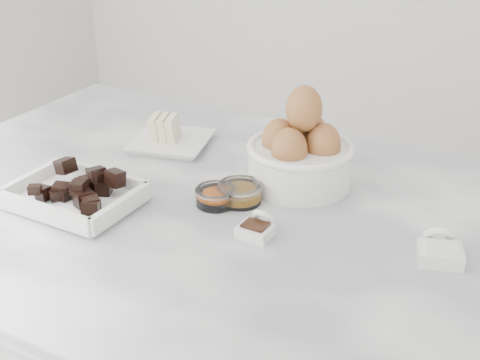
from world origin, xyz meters
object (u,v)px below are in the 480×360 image
(vanilla_spoon, at_px, (257,227))
(salt_spoon, at_px, (440,249))
(chocolate_dish, at_px, (74,192))
(butter_plate, at_px, (170,136))
(zest_bowl, at_px, (216,196))
(honey_bowl, at_px, (240,192))
(egg_bowl, at_px, (300,153))
(sugar_ramekin, at_px, (308,165))

(vanilla_spoon, bearing_deg, salt_spoon, 14.84)
(salt_spoon, bearing_deg, chocolate_dish, -167.16)
(butter_plate, xyz_separation_m, salt_spoon, (0.57, -0.15, -0.00))
(butter_plate, relative_size, zest_bowl, 2.54)
(butter_plate, height_order, salt_spoon, butter_plate)
(butter_plate, distance_m, vanilla_spoon, 0.38)
(salt_spoon, bearing_deg, vanilla_spoon, -165.16)
(chocolate_dish, relative_size, zest_bowl, 2.98)
(honey_bowl, height_order, zest_bowl, honey_bowl)
(zest_bowl, relative_size, salt_spoon, 0.77)
(zest_bowl, relative_size, vanilla_spoon, 1.11)
(egg_bowl, relative_size, salt_spoon, 2.10)
(zest_bowl, bearing_deg, butter_plate, 140.63)
(egg_bowl, bearing_deg, zest_bowl, -122.81)
(butter_plate, bearing_deg, sugar_ramekin, -2.43)
(butter_plate, xyz_separation_m, vanilla_spoon, (0.31, -0.22, -0.01))
(honey_bowl, height_order, vanilla_spoon, vanilla_spoon)
(chocolate_dish, height_order, sugar_ramekin, same)
(sugar_ramekin, bearing_deg, salt_spoon, -27.74)
(butter_plate, bearing_deg, chocolate_dish, -89.32)
(zest_bowl, bearing_deg, sugar_ramekin, 58.50)
(chocolate_dish, relative_size, butter_plate, 1.17)
(butter_plate, relative_size, salt_spoon, 1.97)
(chocolate_dish, xyz_separation_m, butter_plate, (-0.00, 0.28, -0.00))
(butter_plate, xyz_separation_m, sugar_ramekin, (0.30, -0.01, 0.01))
(sugar_ramekin, height_order, vanilla_spoon, sugar_ramekin)
(salt_spoon, bearing_deg, honey_bowl, 177.80)
(vanilla_spoon, bearing_deg, chocolate_dish, -168.86)
(egg_bowl, height_order, honey_bowl, egg_bowl)
(chocolate_dish, relative_size, salt_spoon, 2.31)
(butter_plate, xyz_separation_m, egg_bowl, (0.29, -0.03, 0.04))
(sugar_ramekin, xyz_separation_m, vanilla_spoon, (0.01, -0.21, -0.02))
(butter_plate, distance_m, honey_bowl, 0.27)
(egg_bowl, bearing_deg, honey_bowl, -118.19)
(egg_bowl, bearing_deg, butter_plate, 173.83)
(butter_plate, xyz_separation_m, zest_bowl, (0.21, -0.17, -0.00))
(egg_bowl, relative_size, zest_bowl, 2.71)
(egg_bowl, relative_size, vanilla_spoon, 3.01)
(chocolate_dish, xyz_separation_m, salt_spoon, (0.56, 0.13, -0.01))
(salt_spoon, bearing_deg, sugar_ramekin, 152.26)
(butter_plate, distance_m, sugar_ramekin, 0.30)
(zest_bowl, bearing_deg, chocolate_dish, -150.75)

